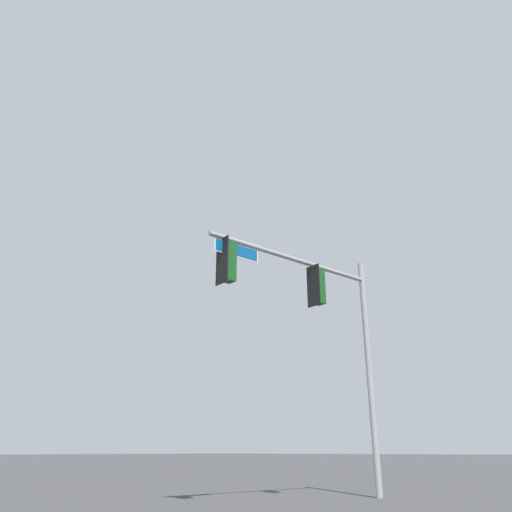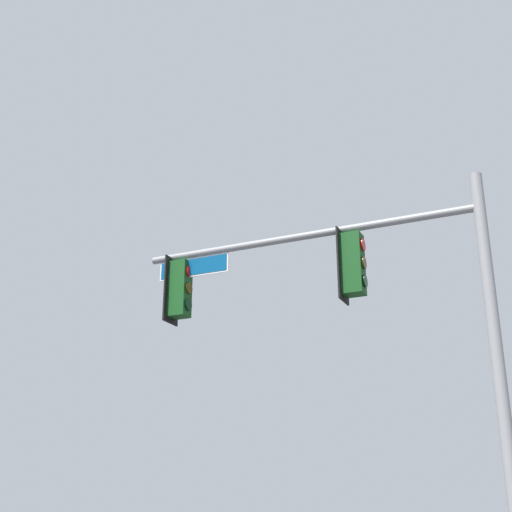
# 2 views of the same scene
# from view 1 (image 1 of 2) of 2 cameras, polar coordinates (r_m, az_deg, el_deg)

# --- Properties ---
(signal_pole_near) EXTENTS (6.25, 1.45, 7.28)m
(signal_pole_near) POSITION_cam_1_polar(r_m,az_deg,el_deg) (15.23, 6.89, -6.36)
(signal_pole_near) COLOR gray
(signal_pole_near) RESTS_ON ground_plane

